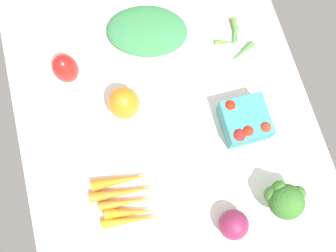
# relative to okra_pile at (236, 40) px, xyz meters

# --- Properties ---
(tablecloth) EXTENTS (1.04, 0.76, 0.02)m
(tablecloth) POSITION_rel_okra_pile_xyz_m (-0.19, 0.24, -0.02)
(tablecloth) COLOR white
(tablecloth) RESTS_ON ground
(okra_pile) EXTENTS (0.13, 0.10, 0.02)m
(okra_pile) POSITION_rel_okra_pile_xyz_m (0.00, 0.00, 0.00)
(okra_pile) COLOR #498A43
(okra_pile) RESTS_ON tablecloth
(bell_pepper_orange) EXTENTS (0.11, 0.11, 0.10)m
(bell_pepper_orange) POSITION_rel_okra_pile_xyz_m (-0.11, 0.34, 0.04)
(bell_pepper_orange) COLOR orange
(bell_pepper_orange) RESTS_ON tablecloth
(broccoli_head) EXTENTS (0.09, 0.09, 0.11)m
(broccoli_head) POSITION_rel_okra_pile_xyz_m (-0.44, 0.03, 0.05)
(broccoli_head) COLOR #95C086
(broccoli_head) RESTS_ON tablecloth
(berry_basket) EXTENTS (0.11, 0.11, 0.08)m
(berry_basket) POSITION_rel_okra_pile_xyz_m (-0.23, 0.06, 0.03)
(berry_basket) COLOR teal
(berry_basket) RESTS_ON tablecloth
(bell_pepper_red) EXTENTS (0.08, 0.08, 0.10)m
(bell_pepper_red) POSITION_rel_okra_pile_xyz_m (0.02, 0.46, 0.04)
(bell_pepper_red) COLOR red
(bell_pepper_red) RESTS_ON tablecloth
(carrot_bunch) EXTENTS (0.14, 0.17, 0.03)m
(carrot_bunch) POSITION_rel_okra_pile_xyz_m (-0.34, 0.39, 0.00)
(carrot_bunch) COLOR orange
(carrot_bunch) RESTS_ON tablecloth
(leafy_greens_clump) EXTENTS (0.22, 0.26, 0.04)m
(leafy_greens_clump) POSITION_rel_okra_pile_xyz_m (0.08, 0.23, 0.01)
(leafy_greens_clump) COLOR #367F47
(leafy_greens_clump) RESTS_ON tablecloth
(red_onion_near_basket) EXTENTS (0.07, 0.07, 0.07)m
(red_onion_near_basket) POSITION_rel_okra_pile_xyz_m (-0.47, 0.16, 0.03)
(red_onion_near_basket) COLOR #7E2349
(red_onion_near_basket) RESTS_ON tablecloth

